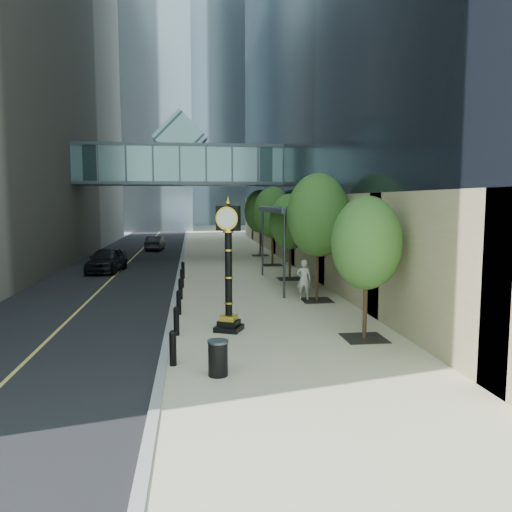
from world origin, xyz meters
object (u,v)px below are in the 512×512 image
(car_far, at_px, (155,243))
(street_clock, at_px, (229,275))
(car_near, at_px, (107,260))
(trash_bin, at_px, (218,359))
(pedestrian, at_px, (304,280))

(car_far, bearing_deg, street_clock, 102.97)
(car_near, relative_size, car_far, 1.18)
(car_near, bearing_deg, trash_bin, -67.11)
(trash_bin, bearing_deg, car_far, 96.74)
(car_near, bearing_deg, car_far, 88.03)
(trash_bin, bearing_deg, car_near, 106.76)
(street_clock, height_order, car_far, street_clock)
(street_clock, xyz_separation_m, car_far, (-4.80, 30.79, -1.39))
(street_clock, height_order, trash_bin, street_clock)
(trash_bin, bearing_deg, pedestrian, 65.16)
(trash_bin, distance_m, car_far, 35.59)
(street_clock, relative_size, car_far, 1.14)
(street_clock, xyz_separation_m, car_near, (-6.87, 16.21, -1.24))
(street_clock, distance_m, trash_bin, 4.86)
(pedestrian, height_order, car_far, pedestrian)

